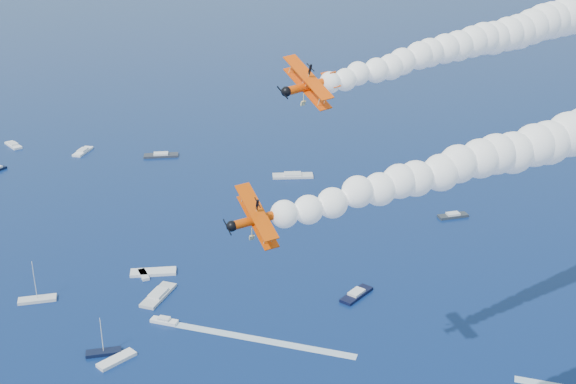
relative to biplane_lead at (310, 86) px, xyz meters
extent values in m
cube|color=white|center=(-24.05, 41.77, -60.29)|extent=(5.99, 4.00, 0.70)
cube|color=white|center=(-32.57, 29.16, -60.29)|extent=(7.53, 6.83, 0.70)
cube|color=#2B313A|center=(52.01, 86.28, -60.29)|extent=(8.59, 4.02, 0.70)
cube|color=black|center=(17.74, 47.96, -60.29)|extent=(8.53, 8.53, 0.70)
cube|color=white|center=(-55.65, 150.64, -60.29)|extent=(6.09, 9.97, 0.70)
cube|color=white|center=(-27.48, 63.34, -60.29)|extent=(10.59, 3.43, 0.70)
cube|color=silver|center=(-29.64, 62.26, -60.29)|extent=(3.06, 5.28, 0.70)
cube|color=silver|center=(-25.78, 52.51, -60.29)|extent=(7.90, 11.39, 0.70)
cube|color=black|center=(-35.30, 31.86, -60.29)|extent=(6.94, 2.84, 0.70)
cube|color=silver|center=(12.06, 120.68, -60.29)|extent=(12.66, 4.62, 0.70)
cube|color=black|center=(10.40, 95.14, -60.29)|extent=(13.39, 13.64, 0.70)
cube|color=white|center=(-80.37, 159.82, -60.29)|extent=(7.34, 9.04, 0.70)
cube|color=#2C303B|center=(-29.30, 143.86, -60.29)|extent=(11.32, 3.71, 0.70)
cube|color=silver|center=(-52.00, 53.65, -60.29)|extent=(8.34, 3.57, 0.70)
cube|color=white|center=(-4.04, 32.94, -60.61)|extent=(35.58, 17.16, 0.04)
camera|label=1|loc=(-13.14, -93.34, 24.65)|focal=46.77mm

